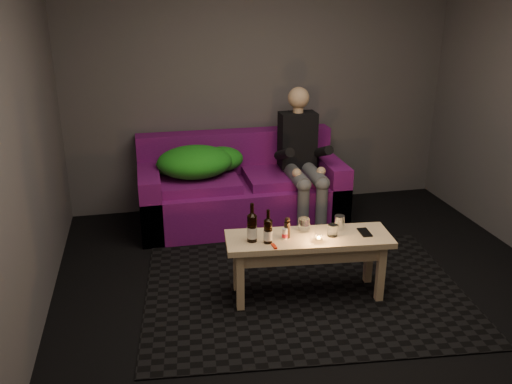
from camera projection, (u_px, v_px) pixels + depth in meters
floor at (328, 312)px, 3.95m from camera, size 4.50×4.50×0.00m
room at (316, 76)px, 3.81m from camera, size 4.50×4.50×4.50m
rug at (305, 291)px, 4.22m from camera, size 2.61×2.01×0.01m
sofa at (241, 191)px, 5.45m from camera, size 1.99×0.90×0.86m
green_blanket at (199, 162)px, 5.24m from camera, size 0.88×0.60×0.30m
person at (302, 156)px, 5.28m from camera, size 0.36×0.83×1.33m
coffee_table at (308, 247)px, 4.03m from camera, size 1.26×0.50×0.50m
beer_bottle_a at (252, 227)px, 3.88m from camera, size 0.07×0.07×0.29m
beer_bottle_b at (268, 231)px, 3.86m from camera, size 0.06×0.06×0.26m
salt_shaker at (285, 234)px, 3.94m from camera, size 0.05×0.05×0.08m
pepper_mill at (287, 230)px, 3.96m from camera, size 0.05×0.05×0.12m
tumbler_back at (304, 225)px, 4.07m from camera, size 0.10×0.10×0.10m
tealight at (319, 239)px, 3.91m from camera, size 0.06×0.06×0.04m
tumbler_front at (333, 230)px, 3.99m from camera, size 0.08×0.08×0.09m
steel_cup at (339, 222)px, 4.11m from camera, size 0.10×0.10×0.11m
smartphone at (365, 232)px, 4.05m from camera, size 0.08×0.16×0.01m
red_lighter at (274, 246)px, 3.83m from camera, size 0.03×0.08×0.01m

